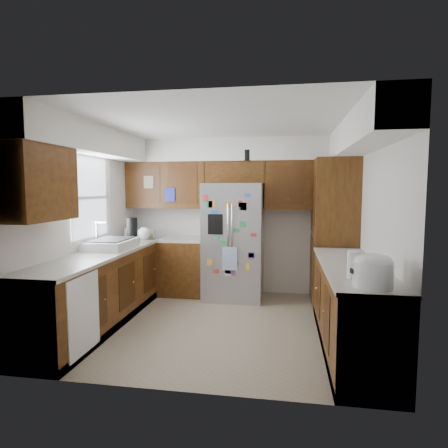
% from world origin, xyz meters
% --- Properties ---
extents(floor, '(3.60, 3.60, 0.00)m').
position_xyz_m(floor, '(0.00, 0.00, 0.00)').
color(floor, tan).
rests_on(floor, ground).
extents(room_shell, '(3.64, 3.24, 2.52)m').
position_xyz_m(room_shell, '(-0.11, 0.36, 1.82)').
color(room_shell, silver).
rests_on(room_shell, ground).
extents(left_counter_run, '(1.36, 3.20, 0.92)m').
position_xyz_m(left_counter_run, '(-1.36, 0.03, 0.43)').
color(left_counter_run, '#421E0C').
rests_on(left_counter_run, ground).
extents(right_counter_run, '(0.63, 2.25, 0.92)m').
position_xyz_m(right_counter_run, '(1.50, -0.47, 0.42)').
color(right_counter_run, '#421E0C').
rests_on(right_counter_run, ground).
extents(pantry, '(0.60, 0.90, 2.15)m').
position_xyz_m(pantry, '(1.50, 1.15, 1.07)').
color(pantry, '#421E0C').
rests_on(pantry, ground).
extents(fridge, '(0.90, 0.79, 1.80)m').
position_xyz_m(fridge, '(-0.00, 1.20, 0.90)').
color(fridge, '#97979C').
rests_on(fridge, ground).
extents(bridge_cabinet, '(0.96, 0.34, 0.35)m').
position_xyz_m(bridge_cabinet, '(0.00, 1.43, 1.98)').
color(bridge_cabinet, '#421E0C').
rests_on(bridge_cabinet, fridge).
extents(fridge_top_items, '(0.69, 0.33, 0.31)m').
position_xyz_m(fridge_top_items, '(-0.02, 1.38, 2.29)').
color(fridge_top_items, '#1F3FB7').
rests_on(fridge_top_items, bridge_cabinet).
extents(sink_assembly, '(0.52, 0.70, 0.37)m').
position_xyz_m(sink_assembly, '(-1.50, 0.10, 0.99)').
color(sink_assembly, white).
rests_on(sink_assembly, left_counter_run).
extents(left_counter_clutter, '(0.38, 0.83, 0.38)m').
position_xyz_m(left_counter_clutter, '(-1.44, 0.83, 1.05)').
color(left_counter_clutter, black).
rests_on(left_counter_clutter, left_counter_run).
extents(rice_cooker, '(0.33, 0.32, 0.28)m').
position_xyz_m(rice_cooker, '(1.50, -1.38, 1.07)').
color(rice_cooker, white).
rests_on(rice_cooker, right_counter_run).
extents(paper_towel, '(0.11, 0.11, 0.25)m').
position_xyz_m(paper_towel, '(1.40, -1.08, 1.04)').
color(paper_towel, white).
rests_on(paper_towel, right_counter_run).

